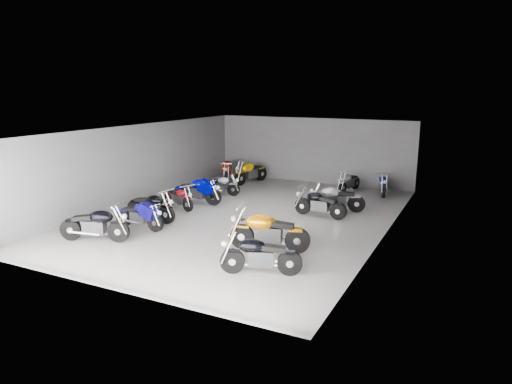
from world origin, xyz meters
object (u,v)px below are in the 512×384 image
motorcycle_left_a (95,225)px  motorcycle_right_a (260,255)px  motorcycle_back_e (349,182)px  motorcycle_back_f (383,184)px  drain_grate (241,219)px  motorcycle_back_a (228,170)px  motorcycle_left_d (179,198)px  motorcycle_back_b (250,172)px  motorcycle_right_b (268,231)px  motorcycle_left_f (220,185)px  motorcycle_right_e (320,204)px  motorcycle_left_e (197,191)px  motorcycle_left_b (140,215)px  motorcycle_right_f (336,199)px  motorcycle_left_c (151,207)px

motorcycle_left_a → motorcycle_right_a: motorcycle_left_a is taller
motorcycle_back_e → motorcycle_back_f: (1.50, 0.10, 0.02)m
drain_grate → motorcycle_back_a: 7.29m
drain_grate → motorcycle_back_e: motorcycle_back_e is taller
motorcycle_left_d → motorcycle_back_f: 8.99m
motorcycle_back_a → motorcycle_back_f: 7.76m
drain_grate → motorcycle_back_b: motorcycle_back_b is taller
motorcycle_right_a → motorcycle_right_b: size_ratio=0.85×
motorcycle_left_f → motorcycle_right_e: size_ratio=0.91×
motorcycle_left_e → motorcycle_right_b: size_ratio=0.93×
drain_grate → motorcycle_right_b: size_ratio=0.14×
motorcycle_left_b → motorcycle_right_f: motorcycle_right_f is taller
drain_grate → motorcycle_left_c: bearing=-151.5°
motorcycle_left_b → motorcycle_left_f: bearing=-177.3°
motorcycle_left_e → motorcycle_right_b: bearing=46.9°
drain_grate → motorcycle_left_a: motorcycle_left_a is taller
motorcycle_left_c → motorcycle_right_a: (5.57, -2.59, -0.01)m
motorcycle_left_a → motorcycle_left_d: 4.36m
motorcycle_left_c → motorcycle_back_b: size_ratio=0.94×
motorcycle_left_b → motorcycle_right_b: bearing=91.6°
motorcycle_right_b → motorcycle_back_b: bearing=16.8°
motorcycle_right_e → motorcycle_left_e: bearing=99.8°
motorcycle_left_e → motorcycle_right_a: (5.46, -5.36, -0.02)m
motorcycle_left_b → motorcycle_right_a: bearing=73.8°
drain_grate → motorcycle_left_d: motorcycle_left_d is taller
motorcycle_back_e → motorcycle_left_a: bearing=74.8°
motorcycle_left_b → motorcycle_left_d: 2.79m
motorcycle_back_a → motorcycle_right_a: bearing=100.8°
drain_grate → motorcycle_right_e: (2.40, 1.65, 0.48)m
motorcycle_left_e → motorcycle_left_c: bearing=-8.4°
motorcycle_left_c → motorcycle_left_e: 2.77m
motorcycle_right_f → motorcycle_back_b: size_ratio=0.90×
motorcycle_left_e → motorcycle_back_b: size_ratio=0.96×
motorcycle_back_b → motorcycle_left_c: bearing=102.3°
motorcycle_left_c → motorcycle_back_e: motorcycle_left_c is taller
motorcycle_left_b → motorcycle_left_a: bearing=-12.3°
motorcycle_left_d → motorcycle_back_e: 7.86m
motorcycle_right_b → motorcycle_left_a: bearing=94.4°
drain_grate → motorcycle_left_f: size_ratio=0.17×
motorcycle_left_e → motorcycle_right_a: bearing=39.3°
motorcycle_right_a → motorcycle_right_f: 6.69m
motorcycle_right_b → motorcycle_back_f: size_ratio=1.22×
motorcycle_left_f → motorcycle_back_b: 2.92m
motorcycle_left_f → motorcycle_right_e: bearing=61.5°
motorcycle_left_a → motorcycle_left_b: bearing=147.2°
motorcycle_right_b → motorcycle_back_a: bearing=22.7°
motorcycle_back_f → motorcycle_left_b: bearing=38.7°
motorcycle_left_a → motorcycle_right_f: 8.72m
motorcycle_left_b → motorcycle_right_f: size_ratio=0.96×
motorcycle_left_d → motorcycle_back_b: bearing=-162.3°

